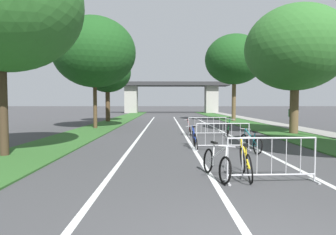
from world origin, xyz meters
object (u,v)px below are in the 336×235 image
object	(u,v)px
tree_right_cypress_far	(234,60)
crowd_barrier_second	(223,137)
tree_left_maple_mid	(107,73)
bicycle_teal_4	(250,143)
bicycle_red_0	(190,129)
bicycle_green_2	(228,128)
tree_left_oak_mid	(94,52)
bicycle_yellow_5	(246,162)
bicycle_white_1	(216,164)
crowd_barrier_third	(207,127)
bicycle_blue_3	(195,139)
tree_right_pine_near	(295,48)
crowd_barrier_nearest	(272,160)
tree_left_oak_near	(0,3)
pedestrian_with_backpack	(293,114)

from	to	relation	value
tree_right_cypress_far	crowd_barrier_second	distance (m)	18.74
tree_left_maple_mid	bicycle_teal_4	xyz separation A→B (m)	(8.69, -16.82, -4.37)
bicycle_red_0	tree_left_maple_mid	bearing A→B (deg)	123.39
bicycle_green_2	tree_left_oak_mid	bearing A→B (deg)	-16.36
crowd_barrier_second	bicycle_green_2	size ratio (longest dim) A/B	1.23
crowd_barrier_second	bicycle_green_2	bearing A→B (deg)	75.00
bicycle_green_2	bicycle_yellow_5	xyz separation A→B (m)	(-1.59, -8.99, -0.01)
bicycle_white_1	bicycle_green_2	world-z (taller)	bicycle_green_2
tree_left_oak_mid	tree_right_cypress_far	xyz separation A→B (m)	(11.82, 8.10, 0.74)
crowd_barrier_third	bicycle_white_1	distance (m)	8.68
tree_left_maple_mid	bicycle_blue_3	size ratio (longest dim) A/B	3.97
tree_right_pine_near	crowd_barrier_nearest	xyz separation A→B (m)	(-5.13, -10.11, -4.47)
bicycle_red_0	crowd_barrier_third	bearing A→B (deg)	-25.70
tree_left_maple_mid	bicycle_green_2	xyz separation A→B (m)	(9.07, -11.42, -4.32)
tree_right_pine_near	tree_left_oak_near	bearing A→B (deg)	-152.18
tree_left_maple_mid	bicycle_blue_3	xyz separation A→B (m)	(6.71, -15.84, -4.34)
crowd_barrier_nearest	tree_left_oak_near	bearing A→B (deg)	157.86
crowd_barrier_second	bicycle_red_0	xyz separation A→B (m)	(-0.85, 4.99, -0.16)
tree_left_oak_mid	bicycle_teal_4	bearing A→B (deg)	-49.87
bicycle_green_2	pedestrian_with_backpack	world-z (taller)	pedestrian_with_backpack
tree_right_cypress_far	bicycle_green_2	bearing A→B (deg)	-104.99
crowd_barrier_nearest	bicycle_blue_3	bearing A→B (deg)	103.94
tree_left_oak_mid	bicycle_red_0	bearing A→B (deg)	-33.39
bicycle_red_0	bicycle_teal_4	distance (m)	5.75
tree_right_pine_near	bicycle_white_1	world-z (taller)	tree_right_pine_near
tree_left_oak_near	tree_left_oak_mid	size ratio (longest dim) A/B	0.95
tree_left_oak_near	tree_right_cypress_far	world-z (taller)	tree_right_cypress_far
bicycle_blue_3	bicycle_teal_4	size ratio (longest dim) A/B	1.00
tree_left_oak_mid	crowd_barrier_second	distance (m)	12.63
bicycle_red_0	tree_left_oak_mid	bearing A→B (deg)	148.73
tree_left_oak_near	tree_left_oak_mid	bearing A→B (deg)	87.11
crowd_barrier_nearest	crowd_barrier_third	size ratio (longest dim) A/B	1.00
tree_right_cypress_far	bicycle_teal_4	xyz separation A→B (m)	(-3.69, -17.75, -5.76)
tree_left_maple_mid	bicycle_white_1	distance (m)	21.97
tree_left_maple_mid	crowd_barrier_nearest	world-z (taller)	tree_left_maple_mid
tree_left_oak_near	bicycle_white_1	world-z (taller)	tree_left_oak_near
crowd_barrier_nearest	crowd_barrier_third	distance (m)	9.01
tree_left_oak_near	bicycle_white_1	size ratio (longest dim) A/B	4.37
bicycle_green_2	pedestrian_with_backpack	distance (m)	6.79
crowd_barrier_nearest	bicycle_green_2	distance (m)	9.50
tree_left_oak_mid	bicycle_red_0	size ratio (longest dim) A/B	4.93
bicycle_green_2	pedestrian_with_backpack	xyz separation A→B (m)	(5.47, 3.97, 0.64)
tree_right_cypress_far	crowd_barrier_third	xyz separation A→B (m)	(-4.55, -12.77, -5.59)
bicycle_teal_4	bicycle_red_0	bearing A→B (deg)	96.47
crowd_barrier_third	bicycle_teal_4	size ratio (longest dim) A/B	1.27
crowd_barrier_second	bicycle_blue_3	world-z (taller)	crowd_barrier_second
tree_left_oak_near	crowd_barrier_second	distance (m)	9.10
bicycle_white_1	tree_left_maple_mid	bearing A→B (deg)	-83.21
bicycle_green_2	pedestrian_with_backpack	size ratio (longest dim) A/B	1.02
crowd_barrier_second	crowd_barrier_nearest	bearing A→B (deg)	-87.45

